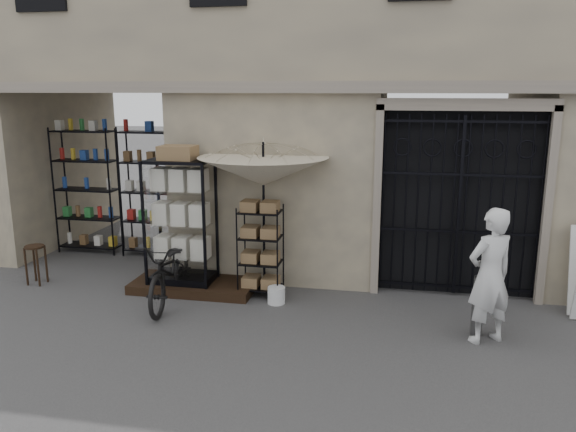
% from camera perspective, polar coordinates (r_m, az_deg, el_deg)
% --- Properties ---
extents(ground, '(80.00, 80.00, 0.00)m').
position_cam_1_polar(ground, '(7.47, 4.03, -12.80)').
color(ground, black).
rests_on(ground, ground).
extents(main_building, '(14.00, 4.00, 9.00)m').
position_cam_1_polar(main_building, '(10.80, 7.28, 19.48)').
color(main_building, tan).
rests_on(main_building, ground).
extents(shop_recess, '(3.00, 1.70, 3.00)m').
position_cam_1_polar(shop_recess, '(11.01, -17.78, 3.18)').
color(shop_recess, black).
rests_on(shop_recess, ground).
extents(shop_shelving, '(2.70, 0.50, 2.50)m').
position_cam_1_polar(shop_shelving, '(11.51, -16.73, 2.37)').
color(shop_shelving, black).
rests_on(shop_shelving, ground).
extents(iron_gate, '(2.50, 0.21, 3.00)m').
position_cam_1_polar(iron_gate, '(9.18, 16.92, 1.41)').
color(iron_gate, black).
rests_on(iron_gate, ground).
extents(step_platform, '(2.00, 0.90, 0.15)m').
position_cam_1_polar(step_platform, '(9.39, -9.51, -6.99)').
color(step_platform, black).
rests_on(step_platform, ground).
extents(display_cabinet, '(1.07, 0.75, 2.16)m').
position_cam_1_polar(display_cabinet, '(9.16, -10.83, -1.19)').
color(display_cabinet, black).
rests_on(display_cabinet, step_platform).
extents(wire_rack, '(0.74, 0.62, 1.46)m').
position_cam_1_polar(wire_rack, '(8.85, -2.80, -3.70)').
color(wire_rack, black).
rests_on(wire_rack, ground).
extents(market_umbrella, '(1.95, 1.98, 2.91)m').
position_cam_1_polar(market_umbrella, '(8.75, -2.53, 5.36)').
color(market_umbrella, black).
rests_on(market_umbrella, ground).
extents(white_bucket, '(0.35, 0.35, 0.26)m').
position_cam_1_polar(white_bucket, '(8.70, -1.19, -8.04)').
color(white_bucket, silver).
rests_on(white_bucket, ground).
extents(bicycle, '(0.80, 1.10, 1.96)m').
position_cam_1_polar(bicycle, '(8.96, -11.69, -8.57)').
color(bicycle, black).
rests_on(bicycle, ground).
extents(wooden_stool, '(0.35, 0.35, 0.66)m').
position_cam_1_polar(wooden_stool, '(10.38, -24.22, -4.45)').
color(wooden_stool, black).
rests_on(wooden_stool, ground).
extents(steel_bollard, '(0.18, 0.18, 0.82)m').
position_cam_1_polar(steel_bollard, '(7.94, 18.72, -8.66)').
color(steel_bollard, '#595959').
rests_on(steel_bollard, ground).
extents(shopkeeper, '(1.49, 1.86, 0.43)m').
position_cam_1_polar(shopkeeper, '(7.96, 19.32, -11.87)').
color(shopkeeper, silver).
rests_on(shopkeeper, ground).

